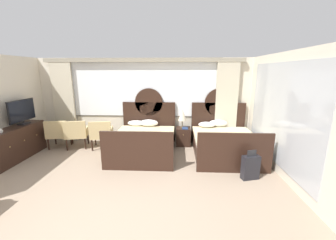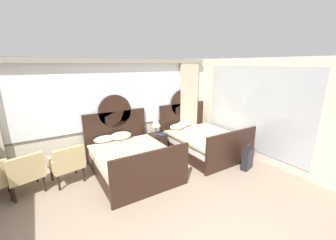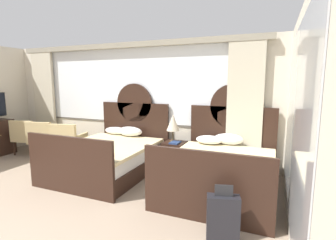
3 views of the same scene
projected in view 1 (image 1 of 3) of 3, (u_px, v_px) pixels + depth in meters
ground_plane at (105, 223)px, 3.21m from camera, size 24.00×24.00×0.00m
wall_back_window at (144, 97)px, 6.74m from camera, size 6.78×0.22×2.70m
wall_right_mirror at (287, 117)px, 4.40m from camera, size 0.08×4.57×2.70m
bed_near_window at (145, 141)px, 5.93m from camera, size 1.69×2.17×1.76m
bed_near_mirror at (224, 142)px, 5.82m from camera, size 1.69×2.17×1.76m
nightstand_between_beds at (183, 136)px, 6.56m from camera, size 0.44×0.47×0.56m
table_lamp_on_nightstand at (182, 115)px, 6.41m from camera, size 0.27×0.27×0.58m
book_on_nightstand at (185, 128)px, 6.41m from camera, size 0.18×0.26×0.03m
dresser_minibar at (16, 143)px, 5.48m from camera, size 0.49×1.76×0.86m
tv_flatscreen at (22, 112)px, 5.65m from camera, size 0.20×0.95×0.67m
cup_on_dresser at (0, 131)px, 4.93m from camera, size 0.11×0.08×0.08m
armchair_by_window_left at (101, 133)px, 6.24m from camera, size 0.72×0.72×0.87m
armchair_by_window_centre at (76, 133)px, 6.27m from camera, size 0.75×0.75×0.87m
armchair_by_window_right at (59, 132)px, 6.30m from camera, size 0.71×0.71×0.87m
suitcase_on_floor at (250, 167)px, 4.48m from camera, size 0.40×0.25×0.66m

